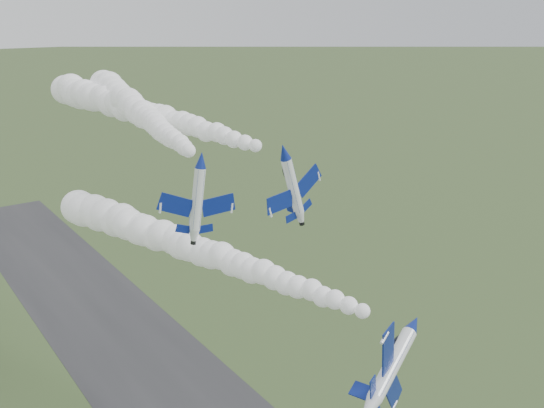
{
  "coord_description": "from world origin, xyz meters",
  "views": [
    {
      "loc": [
        -36.26,
        -42.66,
        61.56
      ],
      "look_at": [
        5.66,
        16.33,
        38.04
      ],
      "focal_mm": 40.0,
      "sensor_mm": 36.0,
      "label": 1
    }
  ],
  "objects": [
    {
      "name": "jet_pair_left",
      "position": [
        -2.46,
        19.44,
        44.27
      ],
      "size": [
        9.82,
        11.66,
        3.02
      ],
      "rotation": [
        0.0,
        0.14,
        -0.2
      ],
      "color": "white"
    },
    {
      "name": "smoke_trail_jet_pair_right",
      "position": [
        5.53,
        55.05,
        44.59
      ],
      "size": [
        15.67,
        66.55,
        5.98
      ],
      "primitive_type": null,
      "rotation": [
        0.0,
        0.0,
        0.15
      ],
      "color": "white"
    },
    {
      "name": "smoke_trail_jet_pair_left",
      "position": [
        3.25,
        51.28,
        45.52
      ],
      "size": [
        17.15,
        59.88,
        5.63
      ],
      "primitive_type": null,
      "rotation": [
        0.0,
        0.0,
        -0.2
      ],
      "color": "white"
    },
    {
      "name": "jet_pair_right",
      "position": [
        9.88,
        19.42,
        43.63
      ],
      "size": [
        10.28,
        12.79,
        4.15
      ],
      "rotation": [
        0.0,
        -0.32,
        0.15
      ],
      "color": "white"
    },
    {
      "name": "jet_lead",
      "position": [
        10.62,
        -3.67,
        28.5
      ],
      "size": [
        6.81,
        13.59,
        10.87
      ],
      "rotation": [
        0.0,
        1.21,
        0.37
      ],
      "color": "white"
    },
    {
      "name": "smoke_trail_jet_lead",
      "position": [
        0.12,
        26.65,
        29.83
      ],
      "size": [
        25.68,
        55.44,
        5.54
      ],
      "primitive_type": null,
      "rotation": [
        0.0,
        0.0,
        0.37
      ],
      "color": "white"
    }
  ]
}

